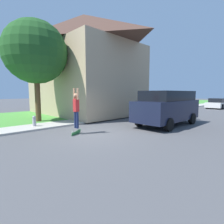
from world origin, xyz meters
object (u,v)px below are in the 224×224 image
fire_hydrant (34,121)px  skateboarder (76,108)px  skateboard (76,133)px  suv_parked (167,107)px  lawn_tree_near (36,52)px  car_down_street (218,103)px

fire_hydrant → skateboarder: bearing=16.0°
fire_hydrant → skateboard: bearing=14.8°
suv_parked → fire_hydrant: (-5.00, -6.36, -0.77)m
lawn_tree_near → skateboard: 6.74m
lawn_tree_near → fire_hydrant: (1.75, -0.95, -4.32)m
skateboarder → fire_hydrant: skateboarder is taller
lawn_tree_near → suv_parked: 9.35m
car_down_street → fire_hydrant: car_down_street is taller
lawn_tree_near → car_down_street: (5.39, 21.44, -4.09)m
suv_parked → skateboarder: size_ratio=2.56×
suv_parked → skateboarder: skateboarder is taller
skateboarder → skateboard: 1.24m
lawn_tree_near → skateboarder: 5.93m
skateboarder → fire_hydrant: (-3.11, -0.89, -0.92)m
lawn_tree_near → skateboarder: bearing=-0.7°
lawn_tree_near → skateboarder: size_ratio=3.45×
suv_parked → car_down_street: 16.09m
lawn_tree_near → car_down_street: bearing=75.9°
car_down_street → skateboard: 21.56m
car_down_street → skateboard: car_down_street is taller
car_down_street → skateboard: (-0.50, -21.55, -0.55)m
skateboarder → skateboard: skateboarder is taller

